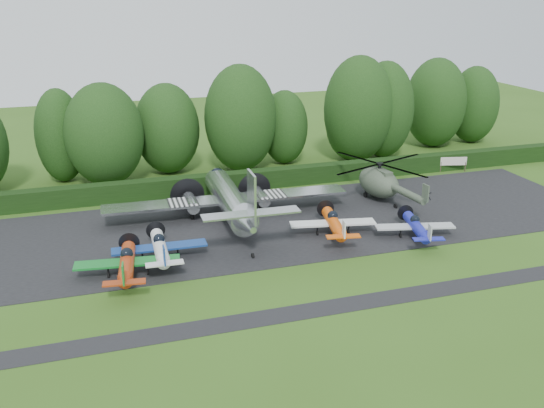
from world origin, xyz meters
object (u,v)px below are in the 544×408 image
object	(u,v)px
light_plane_red	(127,263)
light_plane_orange	(334,223)
light_plane_white	(160,247)
light_plane_blue	(416,227)
sign_board	(453,162)
transport_plane	(231,200)
helicopter	(379,180)

from	to	relation	value
light_plane_red	light_plane_orange	bearing A→B (deg)	1.94
light_plane_white	light_plane_blue	distance (m)	22.21
sign_board	transport_plane	bearing A→B (deg)	-179.04
transport_plane	light_plane_red	distance (m)	13.91
light_plane_blue	helicopter	xyz separation A→B (m)	(1.65, 10.50, 0.98)
helicopter	sign_board	size ratio (longest dim) A/B	4.43
light_plane_red	light_plane_white	distance (m)	3.59
transport_plane	helicopter	bearing A→B (deg)	3.45
sign_board	light_plane_red	bearing A→B (deg)	-170.68
light_plane_red	light_plane_blue	bearing A→B (deg)	-6.71
light_plane_orange	sign_board	bearing A→B (deg)	22.30
helicopter	sign_board	bearing A→B (deg)	31.83
transport_plane	sign_board	world-z (taller)	transport_plane
light_plane_white	light_plane_blue	xyz separation A→B (m)	(22.12, -2.00, -0.10)
light_plane_blue	helicopter	world-z (taller)	helicopter
light_plane_blue	light_plane_orange	bearing A→B (deg)	144.58
transport_plane	light_plane_orange	size ratio (longest dim) A/B	2.93
light_plane_white	light_plane_orange	world-z (taller)	light_plane_orange
light_plane_orange	sign_board	world-z (taller)	light_plane_orange
light_plane_white	helicopter	xyz separation A→B (m)	(23.78, 8.50, 0.87)
helicopter	sign_board	distance (m)	14.56
transport_plane	light_plane_orange	bearing A→B (deg)	-40.57
light_plane_white	sign_board	world-z (taller)	light_plane_white
light_plane_blue	sign_board	xyz separation A→B (m)	(14.76, 16.78, 0.10)
transport_plane	light_plane_white	distance (m)	10.34
helicopter	sign_board	xyz separation A→B (m)	(13.10, 6.27, -0.88)
transport_plane	light_plane_red	world-z (taller)	transport_plane
transport_plane	light_plane_blue	xyz separation A→B (m)	(14.55, -8.99, -0.99)
transport_plane	helicopter	xyz separation A→B (m)	(16.21, 1.51, -0.01)
helicopter	light_plane_white	bearing A→B (deg)	-154.08
helicopter	light_plane_orange	bearing A→B (deg)	-130.73
light_plane_red	light_plane_orange	xyz separation A→B (m)	(18.21, 2.96, -0.05)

